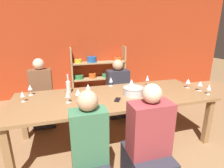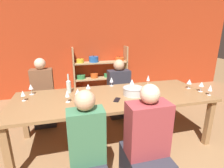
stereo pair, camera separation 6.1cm
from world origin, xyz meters
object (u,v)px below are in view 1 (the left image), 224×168
at_px(mixing_bowl, 133,91).
at_px(wine_glass_empty_c, 78,92).
at_px(wine_glass_white_b, 30,88).
at_px(wine_glass_empty_e, 209,87).
at_px(wine_glass_red_b, 151,90).
at_px(person_far_b, 43,101).
at_px(wine_glass_red_c, 132,82).
at_px(cell_phone, 117,100).
at_px(wine_glass_white_c, 147,78).
at_px(wine_glass_empty_b, 200,84).
at_px(wine_bottle_green, 68,86).
at_px(wine_glass_red_d, 188,81).
at_px(person_near_a, 90,160).
at_px(wine_glass_empty_a, 22,94).
at_px(wine_glass_red_a, 88,87).
at_px(wine_glass_empty_d, 68,94).
at_px(dining_table, 114,100).
at_px(person_near_b, 148,152).
at_px(person_far_a, 118,95).
at_px(shelf_unit, 97,76).
at_px(wine_glass_white_a, 111,80).

bearing_deg(mixing_bowl, wine_glass_empty_c, 179.63).
distance_m(wine_glass_white_b, wine_glass_empty_e, 2.66).
distance_m(wine_glass_red_b, person_far_b, 1.96).
relative_size(wine_glass_red_c, cell_phone, 0.93).
xyz_separation_m(wine_glass_white_c, wine_glass_empty_b, (0.67, -0.49, -0.02)).
height_order(wine_bottle_green, wine_glass_red_d, wine_bottle_green).
height_order(wine_glass_empty_c, person_near_a, person_near_a).
height_order(wine_glass_empty_a, wine_glass_red_a, wine_glass_red_a).
relative_size(wine_glass_white_b, wine_glass_white_c, 0.84).
height_order(wine_glass_empty_d, person_far_b, person_far_b).
relative_size(wine_glass_red_a, person_near_a, 0.13).
bearing_deg(wine_bottle_green, dining_table, -25.97).
bearing_deg(wine_glass_red_d, wine_glass_red_b, -162.82).
xyz_separation_m(wine_glass_empty_d, person_near_b, (0.77, -0.83, -0.45)).
bearing_deg(mixing_bowl, wine_bottle_green, 158.98).
distance_m(wine_glass_white_b, wine_glass_red_d, 2.51).
xyz_separation_m(wine_bottle_green, wine_glass_red_c, (1.02, -0.05, -0.01)).
xyz_separation_m(wine_glass_empty_a, person_far_b, (0.16, 0.75, -0.41)).
height_order(wine_glass_empty_d, person_near_a, person_near_a).
bearing_deg(dining_table, person_far_a, 68.45).
bearing_deg(wine_glass_empty_b, wine_glass_empty_c, 175.81).
bearing_deg(person_far_b, wine_glass_empty_e, 153.44).
height_order(wine_glass_white_b, wine_glass_red_c, wine_glass_white_b).
bearing_deg(wine_glass_empty_c, wine_glass_empty_a, 166.72).
xyz_separation_m(shelf_unit, person_far_b, (-1.29, -1.32, -0.06)).
height_order(wine_glass_white_b, wine_glass_empty_c, wine_glass_empty_c).
relative_size(mixing_bowl, person_far_b, 0.25).
relative_size(wine_glass_white_c, person_far_a, 0.17).
height_order(mixing_bowl, wine_glass_empty_d, wine_glass_empty_d).
distance_m(wine_glass_red_c, person_far_a, 0.79).
bearing_deg(shelf_unit, dining_table, -95.36).
height_order(wine_glass_empty_e, person_far_b, person_far_b).
bearing_deg(wine_glass_white_c, person_far_b, 162.28).
height_order(shelf_unit, wine_glass_empty_a, shelf_unit).
bearing_deg(wine_glass_red_c, cell_phone, -131.47).
relative_size(wine_glass_white_c, person_near_b, 0.16).
bearing_deg(wine_glass_empty_b, person_near_b, -150.28).
xyz_separation_m(mixing_bowl, wine_glass_red_b, (0.17, -0.21, 0.06)).
bearing_deg(wine_glass_white_a, wine_glass_white_b, -175.49).
height_order(mixing_bowl, wine_glass_white_b, wine_glass_white_b).
relative_size(wine_glass_empty_b, wine_glass_empty_e, 0.97).
bearing_deg(wine_glass_empty_e, wine_glass_red_b, 174.00).
height_order(wine_bottle_green, wine_glass_empty_a, wine_bottle_green).
height_order(wine_glass_white_c, wine_glass_red_b, wine_glass_white_c).
xyz_separation_m(wine_glass_empty_c, cell_phone, (0.52, -0.14, -0.12)).
distance_m(wine_glass_red_a, wine_glass_white_c, 1.07).
bearing_deg(person_far_a, wine_glass_red_a, 46.00).
bearing_deg(wine_glass_empty_c, wine_glass_red_b, -12.29).
bearing_deg(wine_glass_empty_e, shelf_unit, 114.68).
bearing_deg(mixing_bowl, person_far_b, 145.94).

